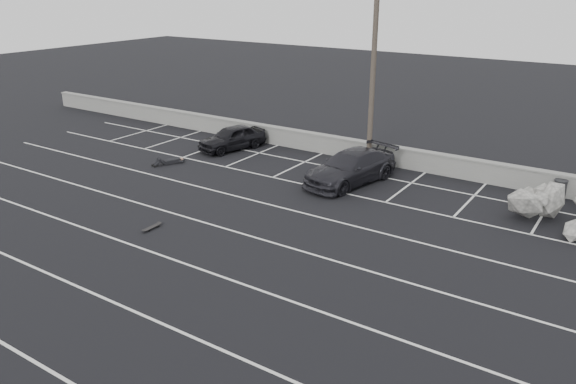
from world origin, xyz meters
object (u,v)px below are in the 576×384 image
Objects in this scene: car_left at (232,138)px; utility_pole at (373,70)px; trash_bin at (560,189)px; skateboard at (152,227)px; person at (173,159)px; car_right at (350,167)px.

car_left is 0.41× the size of utility_pole.
skateboard is at bearing -136.03° from trash_bin.
skateboard is at bearing -29.12° from person.
skateboard is at bearing -101.01° from car_right.
trash_bin reaches higher than person.
car_right is at bearing 37.05° from person.
car_right is (8.23, -1.32, 0.08)m from car_left.
car_left is at bearing -176.57° from car_right.
car_right reaches higher than car_left.
utility_pole is 10.15m from trash_bin.
person is at bearing 127.42° from skateboard.
car_right reaches higher than person.
skateboard is at bearing -106.80° from utility_pole.
utility_pole is at bearing 110.37° from car_right.
car_right is at bearing 7.13° from car_left.
trash_bin is (8.70, 3.17, -0.31)m from car_right.
car_right is 9.55m from person.
trash_bin is at bearing 2.52° from utility_pole.
trash_bin is (9.08, 0.40, -4.52)m from utility_pole.
trash_bin reaches higher than skateboard.
car_left reaches higher than person.
person is (-0.98, -3.76, -0.46)m from car_left.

